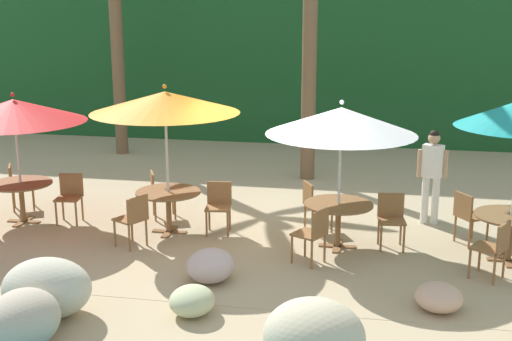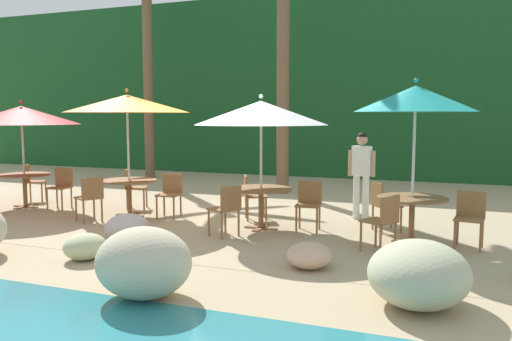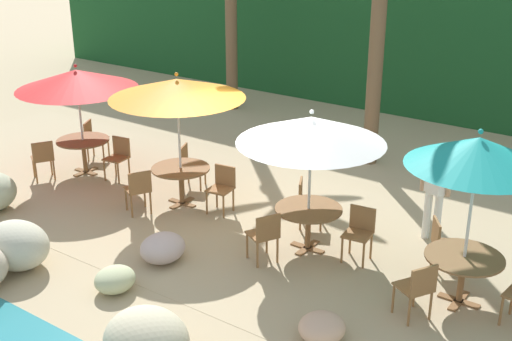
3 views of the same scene
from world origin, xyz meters
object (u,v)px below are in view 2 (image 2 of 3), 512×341
Objects in this scene: chair_teal_inland at (382,203)px; dining_table_orange at (129,186)px; umbrella_white at (261,113)px; dining_table_white at (261,195)px; umbrella_orange at (127,104)px; dining_table_teal at (412,205)px; palm_tree_second at (283,5)px; chair_orange_left at (90,196)px; chair_white_left at (227,207)px; waiter_in_white at (361,169)px; chair_teal_left at (384,219)px; chair_orange_inland at (133,185)px; chair_red_seaward at (61,185)px; umbrella_red at (21,115)px; palm_tree_nearest at (147,37)px; chair_white_inland at (251,194)px; chair_orange_seaward at (170,192)px; dining_table_red at (25,180)px; umbrella_teal at (416,99)px; chair_red_inland at (32,180)px; chair_white_seaward at (309,202)px; chair_teal_seaward at (470,215)px.

dining_table_orange is at bearing -175.60° from chair_teal_inland.
dining_table_white is (0.00, -0.00, -1.46)m from umbrella_white.
umbrella_orange is 2.32× the size of dining_table_teal.
chair_orange_left is at bearing -114.33° from palm_tree_second.
waiter_in_white is (1.83, 2.31, 0.47)m from chair_white_left.
dining_table_orange is 0.15× the size of palm_tree_second.
chair_teal_left is at bearing -21.75° from umbrella_white.
chair_orange_inland is 1.00× the size of chair_orange_left.
chair_orange_left reaches higher than dining_table_orange.
dining_table_orange is 4.63m from waiter_in_white.
chair_white_left is at bearing -14.94° from chair_red_seaward.
dining_table_white is (5.64, -0.20, -1.42)m from umbrella_red.
umbrella_orange is 0.37× the size of palm_tree_nearest.
umbrella_orange is (2.75, -0.04, 0.23)m from umbrella_red.
chair_white_inland is (2.85, -0.19, 0.00)m from chair_orange_inland.
chair_white_left is at bearing -33.47° from chair_orange_seaward.
umbrella_red is 2.98m from chair_orange_left.
palm_tree_nearest is (-0.43, 5.75, 2.47)m from umbrella_red.
waiter_in_white is (-0.53, 0.97, 0.47)m from chair_teal_inland.
chair_orange_left is at bearing -153.89° from chair_white_inland.
waiter_in_white reaches higher than chair_white_left.
palm_tree_nearest is (-5.61, 5.24, 3.99)m from chair_white_inland.
chair_white_inland is at bearing 12.64° from chair_orange_seaward.
chair_teal_inland is (2.06, 0.54, -1.56)m from umbrella_white.
dining_table_teal is 11.28m from palm_tree_nearest.
dining_table_red is 0.42× the size of umbrella_teal.
dining_table_orange is 0.65× the size of waiter_in_white.
chair_red_inland is 5.67m from chair_white_inland.
umbrella_red reaches higher than dining_table_teal.
chair_teal_inland reaches higher than dining_table_orange.
chair_red_seaward and chair_white_left have the same top height.
chair_orange_seaward is 2.09m from dining_table_white.
umbrella_orange is at bearing -0.75° from umbrella_red.
umbrella_orange is 5.54m from chair_teal_left.
chair_white_seaward reaches higher than dining_table_white.
dining_table_orange is (1.92, -0.24, 0.10)m from chair_red_seaward.
palm_tree_nearest reaches higher than chair_orange_left.
umbrella_orange is 1.94m from chair_orange_left.
umbrella_teal is at bearing 90.00° from dining_table_teal.
chair_orange_left and chair_white_left have the same top height.
umbrella_red is 3.09m from dining_table_orange.
chair_white_inland is at bearing 164.81° from umbrella_teal.
umbrella_red reaches higher than chair_teal_left.
chair_orange_seaward and chair_orange_inland have the same top height.
chair_white_inland is 5.59m from palm_tree_second.
waiter_in_white is (1.99, 0.80, 0.47)m from chair_white_inland.
dining_table_white is 0.65× the size of waiter_in_white.
chair_orange_seaward is (0.83, 0.20, -0.10)m from dining_table_orange.
chair_white_left is at bearing -82.26° from palm_tree_second.
chair_teal_seaward is at bearing -6.08° from chair_red_inland.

